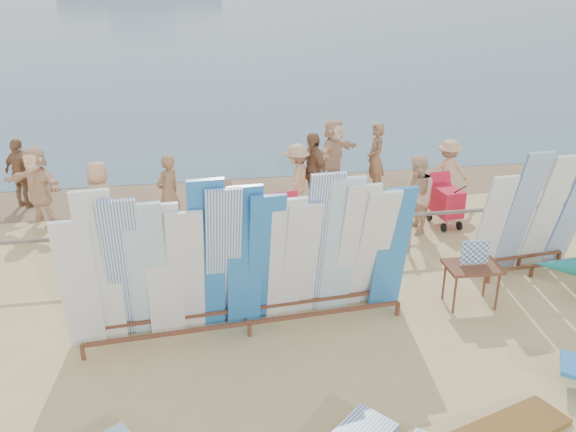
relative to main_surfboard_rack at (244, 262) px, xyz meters
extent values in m
plane|color=tan|center=(1.47, -0.79, -1.18)|extent=(160.00, 160.00, 0.00)
cube|color=brown|center=(1.47, 6.41, -1.18)|extent=(40.00, 2.60, 0.01)
cube|color=#736257|center=(1.47, 2.21, -0.38)|extent=(12.00, 0.06, 0.06)
cube|color=#736257|center=(-2.53, 2.21, -0.73)|extent=(0.08, 0.08, 0.90)
cube|color=#736257|center=(-0.53, 2.21, -0.73)|extent=(0.08, 0.08, 0.90)
cube|color=#736257|center=(1.47, 2.21, -0.73)|extent=(0.08, 0.08, 0.90)
cube|color=#736257|center=(3.47, 2.21, -0.73)|extent=(0.08, 0.08, 0.90)
cube|color=#736257|center=(5.47, 2.21, -0.73)|extent=(0.08, 0.08, 0.90)
cube|color=brown|center=(0.03, -0.21, -0.94)|extent=(4.91, 0.43, 0.06)
cube|color=brown|center=(0.00, 0.21, -0.94)|extent=(4.91, 0.43, 0.06)
cube|color=white|center=(-2.38, -0.18, -0.08)|extent=(0.55, 0.51, 2.19)
cube|color=white|center=(-2.06, -0.16, 0.13)|extent=(0.56, 0.64, 2.61)
cube|color=white|center=(-1.74, -0.13, 0.06)|extent=(0.58, 0.81, 2.48)
cube|color=#93C7EC|center=(-1.43, -0.11, 0.02)|extent=(0.57, 0.75, 2.39)
cube|color=white|center=(-1.19, -0.09, -0.01)|extent=(0.56, 0.58, 2.33)
cube|color=white|center=(-0.87, -0.07, -0.08)|extent=(0.57, 0.70, 2.20)
cube|color=blue|center=(-0.55, -0.04, 0.15)|extent=(0.57, 0.72, 2.65)
cube|color=white|center=(-0.32, -0.02, 0.08)|extent=(0.58, 0.86, 2.51)
cube|color=blue|center=(0.00, 0.00, 0.06)|extent=(0.56, 0.56, 2.48)
cube|color=blue|center=(0.32, 0.02, -0.01)|extent=(0.57, 0.74, 2.34)
cube|color=white|center=(0.64, 0.05, -0.05)|extent=(0.57, 0.68, 2.25)
cube|color=white|center=(0.88, 0.07, -0.11)|extent=(0.57, 0.73, 2.14)
cube|color=white|center=(1.19, 0.09, 0.12)|extent=(0.57, 0.74, 2.59)
cube|color=#93C7EC|center=(1.51, 0.11, 0.07)|extent=(0.57, 0.70, 2.50)
cube|color=white|center=(1.75, 0.13, 0.01)|extent=(0.58, 0.78, 2.38)
cube|color=white|center=(2.07, 0.16, -0.05)|extent=(0.58, 0.85, 2.26)
cube|color=blue|center=(2.38, 0.18, -0.06)|extent=(0.56, 0.53, 2.23)
cube|color=brown|center=(5.34, 0.83, -0.95)|extent=(1.78, 0.21, 0.05)
cube|color=brown|center=(5.31, 1.22, -0.95)|extent=(1.78, 0.21, 0.05)
cube|color=white|center=(4.50, 0.95, -0.16)|extent=(0.53, 0.57, 2.04)
cube|color=white|center=(5.05, 1.00, 0.04)|extent=(0.55, 0.70, 2.44)
cube|color=white|center=(5.60, 1.05, -0.01)|extent=(0.55, 0.72, 2.34)
cube|color=white|center=(6.16, 1.10, -0.06)|extent=(0.55, 0.74, 2.24)
cone|color=teal|center=(5.49, 0.04, -0.57)|extent=(1.25, 0.89, 0.53)
cube|color=brown|center=(3.78, 0.11, -0.46)|extent=(0.91, 0.66, 0.05)
cube|color=white|center=(3.78, 0.11, -0.20)|extent=(0.47, 0.05, 0.42)
cube|color=red|center=(1.21, 3.15, -0.82)|extent=(0.68, 0.63, 0.06)
cube|color=red|center=(1.17, 3.41, -0.51)|extent=(0.63, 0.26, 0.61)
cube|color=red|center=(2.11, 3.26, -0.89)|extent=(0.61, 0.58, 0.04)
cube|color=red|center=(2.05, 3.47, -0.64)|extent=(0.52, 0.29, 0.49)
cube|color=red|center=(4.74, 3.37, -0.60)|extent=(0.56, 0.84, 0.58)
cube|color=red|center=(4.70, 3.69, -0.23)|extent=(0.49, 0.23, 0.36)
imported|color=beige|center=(3.96, 3.16, -0.34)|extent=(0.40, 0.82, 1.68)
imported|color=beige|center=(-0.12, 2.81, -0.39)|extent=(0.70, 0.84, 1.56)
imported|color=#8C6042|center=(2.07, 4.79, -0.25)|extent=(0.81, 1.18, 1.85)
imported|color=beige|center=(2.93, 6.25, -0.29)|extent=(1.50, 1.58, 1.78)
imported|color=#8C6042|center=(3.83, 5.63, -0.29)|extent=(0.37, 0.66, 1.78)
imported|color=tan|center=(1.67, 4.64, -0.36)|extent=(0.86, 1.14, 1.64)
imported|color=tan|center=(-2.58, 4.13, -0.37)|extent=(0.48, 0.84, 1.62)
imported|color=#8C6042|center=(-1.18, 4.21, -0.34)|extent=(0.66, 0.67, 1.67)
imported|color=beige|center=(-3.98, 5.02, -0.30)|extent=(1.62, 1.41, 1.76)
imported|color=#8C6042|center=(-4.57, 6.10, -0.35)|extent=(1.03, 0.93, 1.66)
imported|color=tan|center=(5.30, 4.63, -0.39)|extent=(1.09, 0.68, 1.57)
camera|label=1|loc=(-0.75, -8.18, 4.15)|focal=38.00mm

